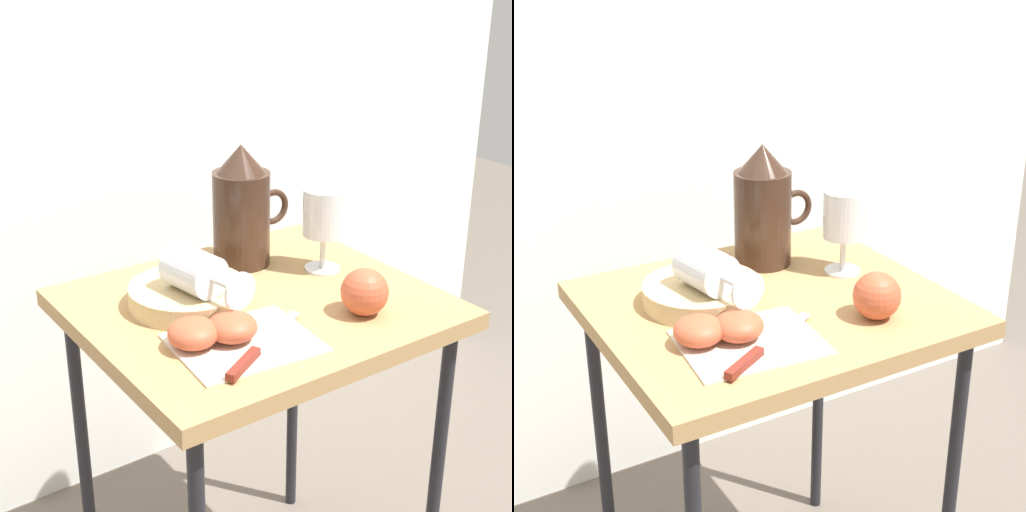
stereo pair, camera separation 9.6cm
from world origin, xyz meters
The scene contains 11 objects.
curtain_drape centered at (0.00, 0.57, 0.95)m, with size 2.40×0.03×1.90m, color white.
table centered at (0.00, 0.00, 0.61)m, with size 0.57×0.50×0.67m.
linen_napkin centered at (-0.10, -0.11, 0.68)m, with size 0.21×0.17×0.00m, color beige.
basket_tray centered at (-0.10, 0.05, 0.69)m, with size 0.20×0.20×0.04m, color tan.
pitcher centered at (0.07, 0.15, 0.77)m, with size 0.16×0.10×0.22m.
wine_glass_upright centered at (0.17, 0.04, 0.78)m, with size 0.08×0.08×0.15m.
wine_glass_tipped_near centered at (-0.10, 0.02, 0.75)m, with size 0.09×0.16×0.07m.
apple_half_left centered at (-0.17, -0.08, 0.70)m, with size 0.08×0.08×0.04m, color #C15133.
apple_half_right centered at (-0.11, -0.10, 0.70)m, with size 0.08×0.08×0.04m, color #C15133.
apple_whole centered at (0.11, -0.14, 0.71)m, with size 0.08×0.08×0.08m, color #C15133.
knife centered at (-0.11, -0.16, 0.68)m, with size 0.21×0.13×0.01m.
Camera 2 is at (-0.59, -1.02, 1.24)m, focal length 55.23 mm.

